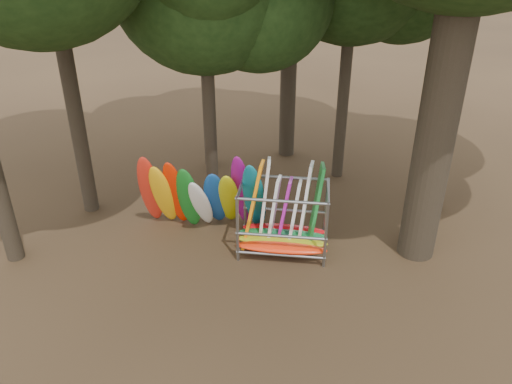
# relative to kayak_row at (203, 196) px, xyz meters

# --- Properties ---
(ground) EXTENTS (120.00, 120.00, 0.00)m
(ground) POSITION_rel_kayak_row_xyz_m (1.79, -1.22, -1.28)
(ground) COLOR #47331E
(ground) RESTS_ON ground
(lake) EXTENTS (160.00, 160.00, 0.00)m
(lake) POSITION_rel_kayak_row_xyz_m (1.79, 58.78, -1.28)
(lake) COLOR gray
(lake) RESTS_ON ground
(kayak_row) EXTENTS (4.18, 2.09, 3.09)m
(kayak_row) POSITION_rel_kayak_row_xyz_m (0.00, 0.00, 0.00)
(kayak_row) COLOR red
(kayak_row) RESTS_ON ground
(storage_rack) EXTENTS (2.75, 1.57, 2.83)m
(storage_rack) POSITION_rel_kayak_row_xyz_m (2.59, -0.70, -0.28)
(storage_rack) COLOR gray
(storage_rack) RESTS_ON ground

